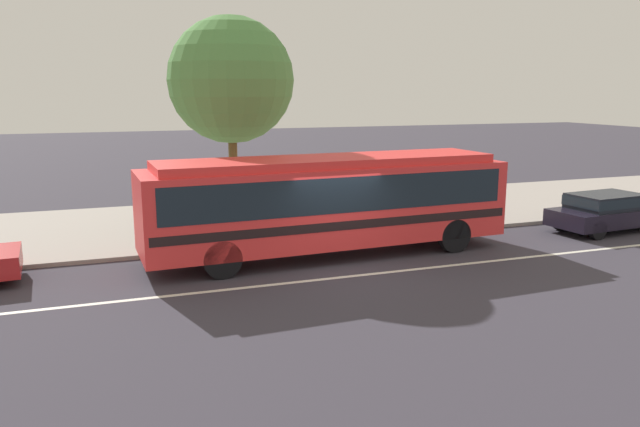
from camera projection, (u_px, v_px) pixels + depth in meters
name	position (u px, v px, depth m)	size (l,w,h in m)	color
ground_plane	(340.00, 268.00, 16.65)	(120.00, 120.00, 0.00)	#37333E
sidewalk_slab	(273.00, 218.00, 22.84)	(60.00, 8.00, 0.12)	#A09790
lane_stripe_center	(351.00, 276.00, 15.91)	(56.00, 0.16, 0.01)	silver
transit_bus	(329.00, 199.00, 17.65)	(10.64, 2.89, 2.86)	red
sedan_far_ahead	(608.00, 210.00, 20.91)	(4.35, 2.12, 1.29)	black
pedestrian_waiting_near_sign	(297.00, 202.00, 20.43)	(0.38, 0.38, 1.65)	#20364D
pedestrian_walking_along_curb	(189.00, 209.00, 18.73)	(0.43, 0.43, 1.78)	#3A3D33
bus_stop_sign	(394.00, 183.00, 20.44)	(0.16, 0.43, 2.45)	gray
street_tree_near_stop	(231.00, 80.00, 20.32)	(4.15, 4.15, 7.00)	brown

